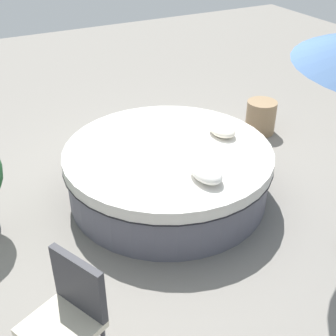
# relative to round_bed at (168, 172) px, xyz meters

# --- Properties ---
(ground_plane) EXTENTS (16.00, 16.00, 0.00)m
(ground_plane) POSITION_rel_round_bed_xyz_m (0.00, 0.00, -0.33)
(ground_plane) COLOR gray
(round_bed) EXTENTS (2.47, 2.47, 0.65)m
(round_bed) POSITION_rel_round_bed_xyz_m (0.00, 0.00, 0.00)
(round_bed) COLOR #595966
(round_bed) RESTS_ON ground_plane
(throw_pillow_0) EXTENTS (0.46, 0.29, 0.17)m
(throw_pillow_0) POSITION_rel_round_bed_xyz_m (-0.74, -0.06, 0.40)
(throw_pillow_0) COLOR white
(throw_pillow_0) RESTS_ON round_bed
(throw_pillow_1) EXTENTS (0.41, 0.28, 0.14)m
(throw_pillow_1) POSITION_rel_round_bed_xyz_m (0.02, -0.76, 0.39)
(throw_pillow_1) COLOR silver
(throw_pillow_1) RESTS_ON round_bed
(patio_chair) EXTENTS (0.68, 0.67, 0.98)m
(patio_chair) POSITION_rel_round_bed_xyz_m (-1.67, 1.70, 0.23)
(patio_chair) COLOR #333338
(patio_chair) RESTS_ON ground_plane
(side_table) EXTENTS (0.46, 0.46, 0.50)m
(side_table) POSITION_rel_round_bed_xyz_m (0.85, -2.06, -0.08)
(side_table) COLOR #997A56
(side_table) RESTS_ON ground_plane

